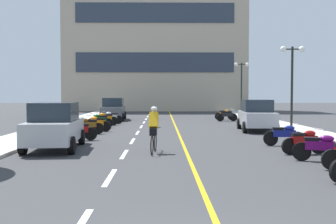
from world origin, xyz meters
The scene contains 33 objects.
ground_plane centered at (0.00, 21.00, 0.00)m, with size 140.00×140.00×0.00m, color #38383A.
curb_left centered at (-7.20, 24.00, 0.06)m, with size 2.40×72.00×0.12m, color #B7B2A8.
curb_right centered at (7.20, 24.00, 0.06)m, with size 2.40×72.00×0.12m, color #B7B2A8.
lane_dash_1 centered at (-2.00, 6.00, 0.00)m, with size 0.14×2.20×0.01m, color silver.
lane_dash_2 centered at (-2.00, 10.00, 0.00)m, with size 0.14×2.20×0.01m, color silver.
lane_dash_3 centered at (-2.00, 14.00, 0.00)m, with size 0.14×2.20×0.01m, color silver.
lane_dash_4 centered at (-2.00, 18.00, 0.00)m, with size 0.14×2.20×0.01m, color silver.
lane_dash_5 centered at (-2.00, 22.00, 0.00)m, with size 0.14×2.20×0.01m, color silver.
lane_dash_6 centered at (-2.00, 26.00, 0.00)m, with size 0.14×2.20×0.01m, color silver.
lane_dash_7 centered at (-2.00, 30.00, 0.00)m, with size 0.14×2.20×0.01m, color silver.
lane_dash_8 centered at (-2.00, 34.00, 0.00)m, with size 0.14×2.20×0.01m, color silver.
lane_dash_9 centered at (-2.00, 38.00, 0.00)m, with size 0.14×2.20×0.01m, color silver.
lane_dash_10 centered at (-2.00, 42.00, 0.00)m, with size 0.14×2.20×0.01m, color silver.
lane_dash_11 centered at (-2.00, 46.00, 0.00)m, with size 0.14×2.20×0.01m, color silver.
centre_line_yellow centered at (0.25, 24.00, 0.00)m, with size 0.12×66.00×0.01m, color gold.
office_building centered at (-1.47, 48.37, 9.96)m, with size 22.88×6.85×19.92m.
street_lamp_mid centered at (7.06, 19.50, 3.69)m, with size 1.46×0.36×4.85m.
street_lamp_far centered at (7.12, 34.98, 3.84)m, with size 1.46×0.36×5.07m.
parked_car_near centered at (-4.82, 11.36, 0.92)m, with size 2.15×4.30×1.82m.
parked_car_mid centered at (4.86, 18.97, 0.92)m, with size 2.18×4.32×1.82m.
parked_car_far centered at (-4.63, 28.78, 0.92)m, with size 2.02×4.25×1.82m.
motorcycle_3 centered at (4.37, 8.31, 0.47)m, with size 1.65×0.77×0.92m.
motorcycle_4 centered at (4.44, 9.88, 0.47)m, with size 1.70×0.60×0.92m.
motorcycle_5 centered at (4.42, 12.19, 0.47)m, with size 1.70×0.60×0.92m.
motorcycle_6 centered at (-4.51, 14.27, 0.47)m, with size 1.70×0.60×0.92m.
motorcycle_7 centered at (-4.62, 17.24, 0.47)m, with size 1.70×0.60×0.92m.
motorcycle_8 centered at (-4.37, 18.81, 0.47)m, with size 1.64×0.79×0.92m.
motorcycle_9 centered at (-4.62, 21.36, 0.47)m, with size 1.70×0.60×0.92m.
motorcycle_10 centered at (-4.51, 23.13, 0.47)m, with size 1.70×0.60×0.92m.
motorcycle_11 centered at (-4.31, 24.71, 0.47)m, with size 1.69×0.62×0.92m.
motorcycle_12 centered at (4.47, 27.21, 0.47)m, with size 1.68×0.64×0.92m.
motorcycle_13 centered at (4.57, 28.93, 0.47)m, with size 1.70×0.60×0.92m.
cyclist_rider centered at (-0.95, 10.32, 0.89)m, with size 0.43×1.77×1.71m.
Camera 1 is at (-0.66, -4.36, 2.16)m, focal length 43.24 mm.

